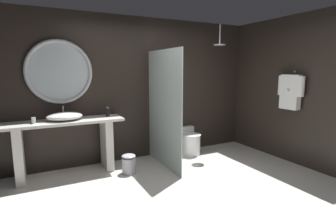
{
  "coord_description": "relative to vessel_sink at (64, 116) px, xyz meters",
  "views": [
    {
      "loc": [
        -1.76,
        -2.7,
        1.67
      ],
      "look_at": [
        -0.0,
        0.74,
        1.03
      ],
      "focal_mm": 27.94,
      "sensor_mm": 36.0,
      "label": 1
    }
  ],
  "objects": [
    {
      "name": "vanity_counter",
      "position": [
        -0.01,
        -0.02,
        -0.39
      ],
      "size": [
        1.78,
        0.51,
        0.88
      ],
      "color": "silver",
      "rests_on": "ground_plane"
    },
    {
      "name": "soap_dispenser",
      "position": [
        0.68,
        0.01,
        0.01
      ],
      "size": [
        0.06,
        0.06,
        0.16
      ],
      "color": "black",
      "rests_on": "vanity_counter"
    },
    {
      "name": "rain_shower_head",
      "position": [
        2.78,
        -0.24,
        1.21
      ],
      "size": [
        0.22,
        0.22,
        0.39
      ],
      "color": "#B7B7BC"
    },
    {
      "name": "back_wall_panel",
      "position": [
        1.38,
        0.3,
        0.36
      ],
      "size": [
        4.8,
        0.1,
        2.6
      ],
      "primitive_type": "cube",
      "color": "black",
      "rests_on": "ground_plane"
    },
    {
      "name": "shower_glass_panel",
      "position": [
        1.55,
        -0.37,
        0.05
      ],
      "size": [
        0.02,
        1.24,
        1.99
      ],
      "primitive_type": "cube",
      "color": "silver",
      "rests_on": "ground_plane"
    },
    {
      "name": "waste_bin",
      "position": [
        0.89,
        -0.42,
        -0.78
      ],
      "size": [
        0.23,
        0.23,
        0.32
      ],
      "color": "#B7B7BC",
      "rests_on": "ground_plane"
    },
    {
      "name": "hanging_bathrobe",
      "position": [
        3.59,
        -1.22,
        0.36
      ],
      "size": [
        0.2,
        0.5,
        0.67
      ],
      "color": "#B7B7BC"
    },
    {
      "name": "ground_plane",
      "position": [
        1.38,
        -1.6,
        -0.94
      ],
      "size": [
        5.76,
        5.76,
        0.0
      ],
      "primitive_type": "plane",
      "color": "silver"
    },
    {
      "name": "vessel_sink",
      "position": [
        0.0,
        0.0,
        0.0
      ],
      "size": [
        0.54,
        0.44,
        0.21
      ],
      "color": "white",
      "rests_on": "vanity_counter"
    },
    {
      "name": "tumbler_cup",
      "position": [
        -0.43,
        -0.07,
        -0.02
      ],
      "size": [
        0.06,
        0.06,
        0.09
      ],
      "primitive_type": "cylinder",
      "color": "silver",
      "rests_on": "vanity_counter"
    },
    {
      "name": "round_wall_mirror",
      "position": [
        -0.01,
        0.22,
        0.68
      ],
      "size": [
        1.02,
        0.06,
        1.02
      ],
      "color": "#B7B7BC"
    },
    {
      "name": "toilet",
      "position": [
        2.3,
        0.03,
        -0.69
      ],
      "size": [
        0.38,
        0.59,
        0.51
      ],
      "color": "white",
      "rests_on": "ground_plane"
    },
    {
      "name": "side_wall_right",
      "position": [
        3.73,
        -0.84,
        0.36
      ],
      "size": [
        0.1,
        2.47,
        2.6
      ],
      "primitive_type": "cube",
      "color": "black",
      "rests_on": "ground_plane"
    }
  ]
}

